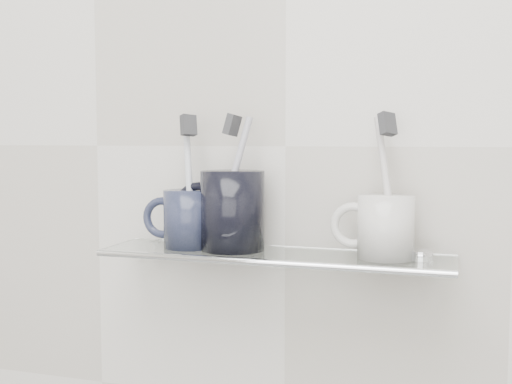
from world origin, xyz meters
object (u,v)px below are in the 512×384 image
at_px(shelf_glass, 274,255).
at_px(mug_center, 232,210).
at_px(mug_right, 386,227).
at_px(mug_left, 189,219).

relative_size(shelf_glass, mug_center, 4.35).
bearing_deg(shelf_glass, mug_right, 1.84).
bearing_deg(mug_center, mug_left, 177.35).
bearing_deg(mug_left, mug_center, -24.37).
xyz_separation_m(mug_center, mug_right, (0.22, 0.00, -0.01)).
distance_m(mug_left, mug_center, 0.07).
xyz_separation_m(shelf_glass, mug_right, (0.16, 0.00, 0.05)).
height_order(mug_left, mug_right, same).
height_order(shelf_glass, mug_center, mug_center).
distance_m(mug_left, mug_right, 0.29).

